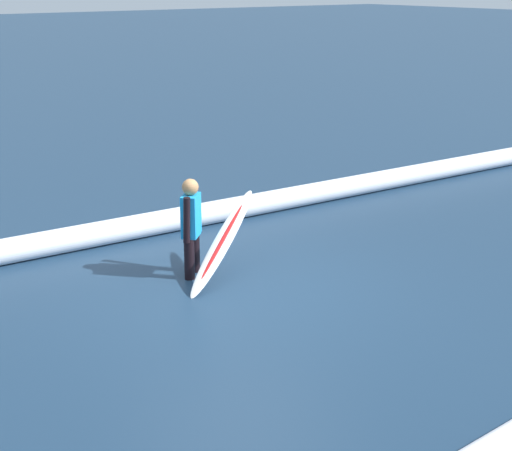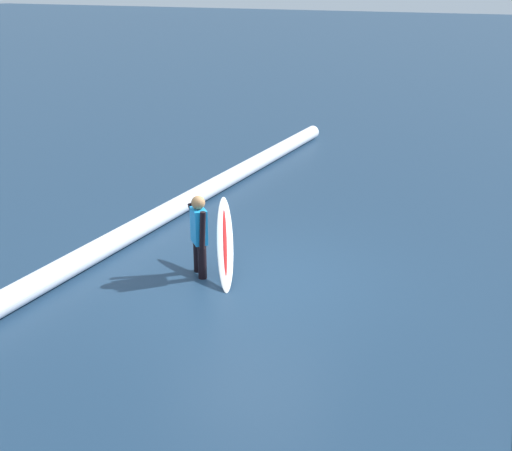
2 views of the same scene
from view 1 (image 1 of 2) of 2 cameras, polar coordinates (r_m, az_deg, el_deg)
ground_plane at (r=10.08m, az=-1.22°, el=-4.79°), size 155.23×155.23×0.00m
surfer at (r=10.38m, az=-4.75°, el=0.20°), size 0.40×0.49×1.34m
surfboard at (r=10.35m, az=-2.45°, el=-1.18°), size 1.61×1.00×1.04m
wave_crest_foreground at (r=11.88m, az=-11.78°, el=-0.66°), size 20.70×1.18×0.37m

